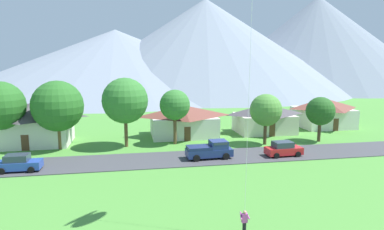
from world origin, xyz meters
TOP-DOWN VIEW (x-y plane):
  - road_strip at (0.00, 26.89)m, footprint 160.00×6.34m
  - mountain_far_west_ridge at (89.65, 150.67)m, footprint 78.97×78.97m
  - mountain_central_ridge at (-11.57, 121.43)m, footprint 116.32×116.32m
  - mountain_east_ridge at (22.63, 120.19)m, footprint 108.33×108.33m
  - mountain_west_ridge at (73.47, 126.76)m, footprint 96.46×96.46m
  - house_leftmost at (13.89, 38.98)m, footprint 9.20×6.73m
  - house_left_center at (1.15, 38.86)m, footprint 10.17×7.55m
  - house_right_center at (-19.50, 37.25)m, footprint 10.48×7.18m
  - house_rightmost at (25.56, 41.75)m, footprint 8.92×8.34m
  - tree_near_left at (-7.19, 33.76)m, footprint 5.85×5.85m
  - tree_left_of_center at (-22.14, 34.35)m, footprint 5.95×5.95m
  - tree_center at (11.00, 31.63)m, footprint 4.24×4.24m
  - tree_right_of_center at (19.03, 31.89)m, footprint 3.89×3.89m
  - tree_near_right at (-15.43, 34.03)m, footprint 6.33×6.33m
  - tree_far_right at (-0.77, 33.99)m, footprint 4.04×4.04m
  - parked_car_blue_west_end at (-17.72, 25.48)m, footprint 4.22×2.12m
  - parked_car_red_mid_west at (10.89, 25.85)m, footprint 4.28×2.23m
  - pickup_truck_navy_west_side at (2.26, 26.42)m, footprint 5.28×2.50m

SIDE VIEW (x-z plane):
  - road_strip at x=0.00m, z-range 0.00..0.08m
  - parked_car_blue_west_end at x=-17.72m, z-range 0.03..1.71m
  - parked_car_red_mid_west at x=10.89m, z-range 0.03..1.71m
  - pickup_truck_navy_west_side at x=2.26m, z-range 0.06..2.06m
  - house_leftmost at x=13.89m, z-range 0.08..4.51m
  - house_left_center at x=1.15m, z-range 0.08..4.68m
  - house_rightmost at x=25.56m, z-range 0.09..4.96m
  - house_right_center at x=-19.50m, z-range 0.10..5.66m
  - tree_right_of_center at x=19.03m, z-range 1.12..7.32m
  - tree_center at x=11.00m, z-range 1.24..8.00m
  - tree_far_right at x=-0.77m, z-range 1.60..8.93m
  - tree_near_right at x=-15.43m, z-range 1.16..9.82m
  - tree_left_of_center at x=-22.14m, z-range 1.33..9.96m
  - tree_near_left at x=-7.19m, z-range 1.53..10.48m
  - mountain_central_ridge at x=-11.57m, z-range 0.00..22.78m
  - mountain_far_west_ridge at x=89.65m, z-range 0.00..23.31m
  - mountain_east_ridge at x=22.63m, z-range 0.00..34.76m
  - mountain_west_ridge at x=73.47m, z-range 0.00..38.59m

